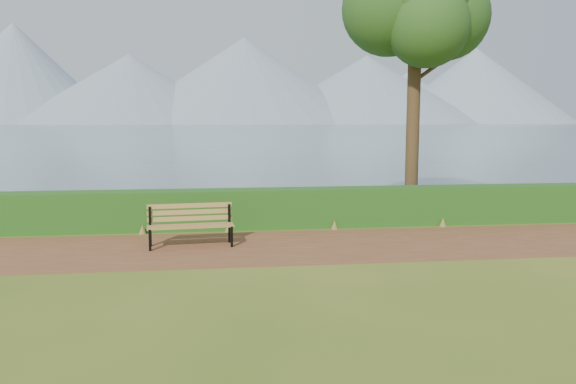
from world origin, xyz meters
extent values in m
plane|color=#45601B|center=(0.00, 0.00, 0.00)|extent=(140.00, 140.00, 0.00)
cube|color=brown|center=(0.00, 0.30, 0.01)|extent=(40.00, 3.40, 0.01)
cube|color=#184213|center=(0.00, 2.60, 0.50)|extent=(32.00, 0.85, 1.00)
cube|color=slate|center=(0.00, 260.00, 0.01)|extent=(700.00, 510.00, 0.00)
cone|color=gray|center=(-140.00, 410.00, 35.00)|extent=(140.00, 140.00, 70.00)
cone|color=gray|center=(-60.00, 395.00, 24.00)|extent=(160.00, 160.00, 48.00)
cone|color=gray|center=(20.00, 405.00, 31.00)|extent=(190.00, 190.00, 62.00)
cone|color=gray|center=(110.00, 400.00, 25.00)|extent=(170.00, 170.00, 50.00)
cone|color=gray|center=(200.00, 410.00, 29.00)|extent=(150.00, 150.00, 58.00)
cone|color=gray|center=(-10.00, 430.00, 17.50)|extent=(120.00, 120.00, 35.00)
cone|color=gray|center=(150.00, 425.00, 20.00)|extent=(130.00, 130.00, 40.00)
cube|color=black|center=(-2.81, 0.21, 0.23)|extent=(0.06, 0.07, 0.47)
cube|color=black|center=(-2.85, 0.67, 0.45)|extent=(0.06, 0.07, 0.90)
cube|color=black|center=(-2.83, 0.44, 0.44)|extent=(0.10, 0.54, 0.05)
cube|color=black|center=(-1.07, 0.36, 0.23)|extent=(0.06, 0.07, 0.47)
cube|color=black|center=(-1.11, 0.82, 0.45)|extent=(0.06, 0.07, 0.90)
cube|color=black|center=(-1.09, 0.59, 0.44)|extent=(0.10, 0.54, 0.05)
cube|color=#AD8743|center=(-1.94, 0.32, 0.47)|extent=(1.88, 0.26, 0.04)
cube|color=#AD8743|center=(-1.95, 0.45, 0.47)|extent=(1.88, 0.26, 0.04)
cube|color=#AD8743|center=(-1.96, 0.58, 0.47)|extent=(1.88, 0.26, 0.04)
cube|color=#AD8743|center=(-1.98, 0.71, 0.47)|extent=(1.88, 0.26, 0.04)
cube|color=#AD8743|center=(-1.98, 0.78, 0.59)|extent=(1.87, 0.21, 0.11)
cube|color=#AD8743|center=(-1.98, 0.78, 0.74)|extent=(1.87, 0.21, 0.11)
cube|color=#AD8743|center=(-1.98, 0.78, 0.88)|extent=(1.87, 0.21, 0.11)
cylinder|color=#362016|center=(4.33, 4.05, 3.43)|extent=(0.38, 0.38, 6.86)
sphere|color=#1C4918|center=(5.23, 4.07, 5.72)|extent=(2.48, 2.48, 2.48)
sphere|color=#1C4918|center=(3.54, 4.10, 5.91)|extent=(2.67, 2.67, 2.67)
sphere|color=#1C4918|center=(4.40, 3.33, 5.34)|extent=(2.29, 2.29, 2.29)
cylinder|color=#362016|center=(4.76, 4.05, 4.19)|extent=(1.00, 0.11, 0.75)
cylinder|color=#362016|center=(3.95, 4.15, 4.67)|extent=(0.78, 0.36, 0.69)
camera|label=1|loc=(-1.38, -11.80, 2.79)|focal=35.00mm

